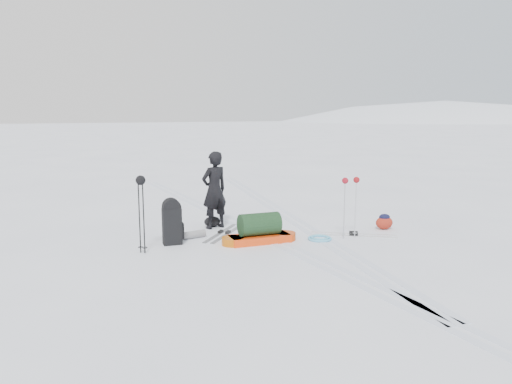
{
  "coord_description": "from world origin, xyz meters",
  "views": [
    {
      "loc": [
        -4.17,
        -9.3,
        2.64
      ],
      "look_at": [
        -0.17,
        0.14,
        0.95
      ],
      "focal_mm": 35.0,
      "sensor_mm": 36.0,
      "label": 1
    }
  ],
  "objects_px": {
    "skier": "(214,190)",
    "pulk_sled": "(259,231)",
    "expedition_rucksack": "(175,223)",
    "ski_poles_black": "(141,190)"
  },
  "relations": [
    {
      "from": "skier",
      "to": "expedition_rucksack",
      "type": "distance_m",
      "value": 1.55
    },
    {
      "from": "skier",
      "to": "expedition_rucksack",
      "type": "bearing_deg",
      "value": 23.37
    },
    {
      "from": "pulk_sled",
      "to": "expedition_rucksack",
      "type": "relative_size",
      "value": 1.63
    },
    {
      "from": "pulk_sled",
      "to": "expedition_rucksack",
      "type": "bearing_deg",
      "value": 162.16
    },
    {
      "from": "skier",
      "to": "expedition_rucksack",
      "type": "height_order",
      "value": "skier"
    },
    {
      "from": "skier",
      "to": "pulk_sled",
      "type": "relative_size",
      "value": 1.1
    },
    {
      "from": "ski_poles_black",
      "to": "skier",
      "type": "bearing_deg",
      "value": 24.55
    },
    {
      "from": "expedition_rucksack",
      "to": "ski_poles_black",
      "type": "height_order",
      "value": "ski_poles_black"
    },
    {
      "from": "skier",
      "to": "ski_poles_black",
      "type": "relative_size",
      "value": 1.19
    },
    {
      "from": "expedition_rucksack",
      "to": "skier",
      "type": "bearing_deg",
      "value": 43.66
    }
  ]
}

